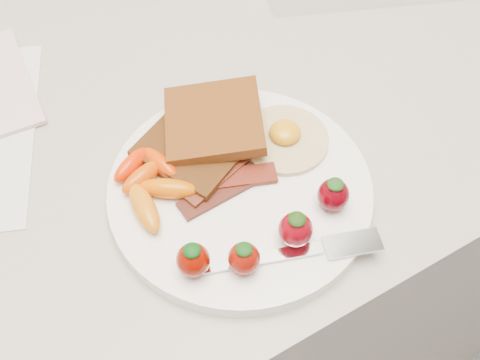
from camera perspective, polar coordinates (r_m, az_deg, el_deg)
counter at (r=1.08m, az=-4.31°, el=-9.88°), size 2.00×0.60×0.90m
plate at (r=0.62m, az=0.00°, el=-1.02°), size 0.27×0.27×0.02m
toast_lower at (r=0.63m, az=-4.20°, el=3.28°), size 0.13×0.13×0.01m
toast_upper at (r=0.64m, az=-2.51°, el=5.63°), size 0.14×0.14×0.02m
fried_egg at (r=0.64m, az=4.25°, el=4.04°), size 0.12×0.12×0.02m
bacon_strips at (r=0.61m, az=-1.52°, el=-0.07°), size 0.11×0.06×0.01m
baby_carrots at (r=0.61m, az=-8.54°, el=-0.25°), size 0.08×0.11×0.02m
strawberries at (r=0.56m, az=2.85°, el=-5.08°), size 0.18×0.05×0.04m
fork at (r=0.57m, az=5.65°, el=-6.80°), size 0.18×0.08×0.00m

